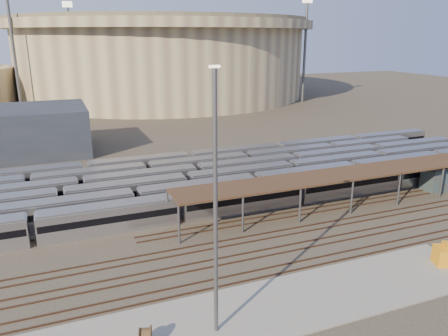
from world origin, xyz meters
The scene contains 10 objects.
ground centered at (0.00, 0.00, 0.00)m, with size 420.00×420.00×0.00m, color #383026.
apron centered at (-5.00, -15.00, 0.10)m, with size 50.00×9.00×0.20m, color gray.
subway_trains centered at (-0.80, 18.50, 1.80)m, with size 126.42×23.90×3.60m.
inspection_shed centered at (22.00, 4.00, 4.98)m, with size 60.30×6.00×5.30m.
empty_tracks centered at (0.00, -5.00, 0.09)m, with size 170.00×9.62×0.18m.
stadium centered at (25.00, 140.00, 16.47)m, with size 124.00×124.00×32.50m.
floodlight_0 centered at (-30.00, 110.00, 20.65)m, with size 4.00×1.00×38.40m.
floodlight_2 centered at (70.00, 100.00, 20.65)m, with size 4.00×1.00×38.40m.
floodlight_3 centered at (-10.00, 160.00, 20.65)m, with size 4.00×1.00×38.40m.
yard_light_pole centered at (-9.77, -16.23, 11.54)m, with size 0.82×0.36×22.51m.
Camera 1 is at (-21.05, -46.36, 24.78)m, focal length 35.00 mm.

